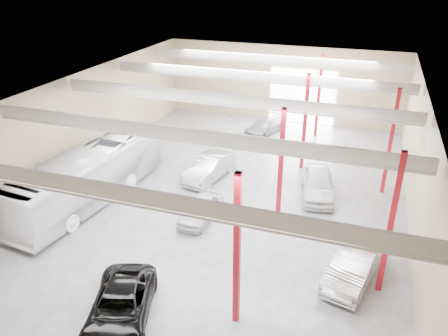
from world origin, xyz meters
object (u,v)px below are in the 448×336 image
Objects in this scene: coach_bus at (89,177)px; car_row_a at (201,209)px; black_sedan at (120,307)px; car_row_c at (265,126)px; car_right_far at (318,184)px; car_right_near at (354,264)px; car_row_b at (210,167)px.

car_row_a is at bearing 7.24° from coach_bus.
black_sedan is 23.64m from car_row_c.
car_right_far is (6.27, 13.76, 0.12)m from black_sedan.
black_sedan is at bearing -132.84° from car_right_near.
car_row_c is (7.40, 15.25, -1.04)m from coach_bus.
car_row_b and car_right_near have the same top height.
car_right_far is (6.10, 5.11, 0.18)m from car_row_a.
car_row_c is at bearing 70.70° from black_sedan.
car_right_near is at bearing -12.94° from car_row_a.
coach_bus is 14.49m from car_right_far.
car_row_a is at bearing 177.21° from car_right_near.
car_row_b is 7.50m from car_right_far.
coach_bus is 7.42m from car_row_a.
black_sedan is 10.90m from car_right_near.
car_right_far is (6.04, -9.89, 0.19)m from car_row_c.
car_right_near is at bearing -2.90° from coach_bus.
car_row_a is 0.86× the size of car_row_c.
car_right_far is (7.50, -0.09, 0.04)m from car_row_b.
black_sedan reaches higher than car_row_c.
car_right_near reaches higher than black_sedan.
black_sedan is 15.12m from car_right_far.
car_row_b is 0.99× the size of car_right_far.
car_row_c is (0.23, 23.64, -0.07)m from black_sedan.
car_row_b is 1.00× the size of car_right_near.
car_row_c is (1.46, 9.80, -0.15)m from car_row_b.
car_row_c is 0.93× the size of car_right_near.
coach_bus is 2.47× the size of car_row_b.
black_sedan is at bearing -44.18° from coach_bus.
car_row_b is 1.08× the size of car_row_c.
car_row_a is 15.00m from car_row_c.
coach_bus is 2.44× the size of car_right_far.
car_row_c is at bearing 92.25° from car_row_b.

